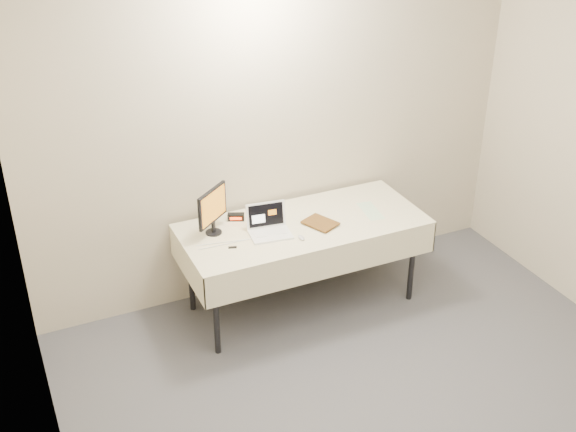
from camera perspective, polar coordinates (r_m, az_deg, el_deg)
name	(u,v)px	position (r m, az deg, el deg)	size (l,w,h in m)	color
back_wall	(278,127)	(5.56, -0.78, 7.03)	(4.00, 0.10, 2.70)	beige
table	(303,230)	(5.48, 1.19, -1.14)	(1.86, 0.81, 0.74)	black
laptop	(269,226)	(5.30, -1.55, -0.82)	(0.33, 0.28, 0.21)	white
monitor	(212,208)	(5.25, -6.00, 0.64)	(0.28, 0.24, 0.36)	black
book	(313,215)	(5.31, 1.98, 0.10)	(0.18, 0.02, 0.24)	#945D1A
alarm_clock	(236,217)	(5.50, -4.13, -0.07)	(0.14, 0.10, 0.05)	black
clicker	(301,238)	(5.24, 1.05, -1.71)	(0.04, 0.08, 0.02)	silver
paper_form	(371,211)	(5.66, 6.54, 0.41)	(0.12, 0.30, 0.00)	#C3E9B9
usb_dongle	(233,247)	(5.15, -4.40, -2.48)	(0.06, 0.02, 0.01)	black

